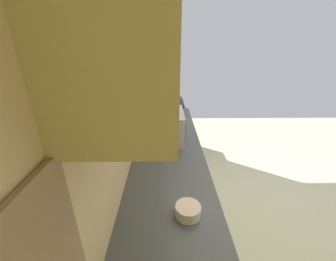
{
  "coord_description": "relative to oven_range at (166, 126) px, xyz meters",
  "views": [
    {
      "loc": [
        -1.78,
        1.28,
        1.88
      ],
      "look_at": [
        -0.42,
        1.26,
        1.28
      ],
      "focal_mm": 21.82,
      "sensor_mm": 36.0,
      "label": 1
    }
  ],
  "objects": [
    {
      "name": "oven_range",
      "position": [
        0.0,
        0.0,
        0.0
      ],
      "size": [
        0.68,
        0.62,
        1.09
      ],
      "color": "black",
      "rests_on": "ground_plane"
    },
    {
      "name": "microwave",
      "position": [
        -1.41,
        0.0,
        0.59
      ],
      "size": [
        0.48,
        0.37,
        0.3
      ],
      "color": "#B7BABF",
      "rests_on": "counter_run"
    },
    {
      "name": "ground_plane",
      "position": [
        -1.6,
        -1.28,
        -0.47
      ],
      "size": [
        6.49,
        6.49,
        0.0
      ],
      "primitive_type": "plane",
      "color": "beige"
    },
    {
      "name": "bowl",
      "position": [
        -2.46,
        -0.13,
        0.48
      ],
      "size": [
        0.15,
        0.15,
        0.07
      ],
      "color": "silver",
      "rests_on": "counter_run"
    },
    {
      "name": "counter_run",
      "position": [
        -1.98,
        -0.02,
        -0.02
      ],
      "size": [
        3.29,
        0.67,
        0.91
      ],
      "color": "#D3C574",
      "rests_on": "ground_plane"
    },
    {
      "name": "upper_cabinets",
      "position": [
        -1.98,
        0.14,
        1.47
      ],
      "size": [
        1.92,
        0.33,
        0.68
      ],
      "color": "#D3C36F"
    },
    {
      "name": "wall_back",
      "position": [
        -1.6,
        0.36,
        0.93
      ],
      "size": [
        4.17,
        0.12,
        2.8
      ],
      "primitive_type": "cube",
      "color": "#E3C07F",
      "rests_on": "ground_plane"
    }
  ]
}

